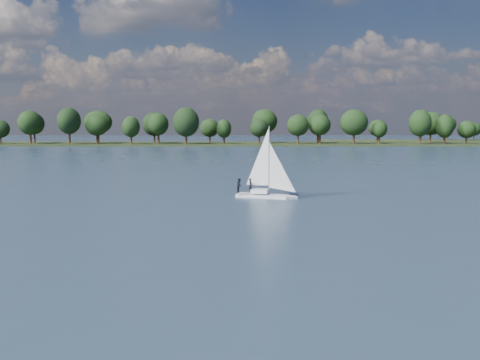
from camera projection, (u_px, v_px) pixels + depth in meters
name	position (u px, v px, depth m)	size (l,w,h in m)	color
ground	(212.00, 162.00, 117.07)	(700.00, 700.00, 0.00)	#233342
far_shore	(225.00, 145.00, 228.51)	(660.00, 40.00, 1.50)	black
sailboat	(263.00, 177.00, 58.22)	(6.44, 3.65, 8.18)	silver
treeline	(193.00, 126.00, 224.11)	(563.01, 74.40, 18.32)	black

